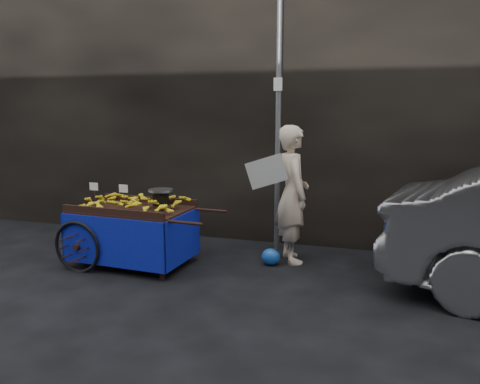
% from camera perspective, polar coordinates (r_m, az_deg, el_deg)
% --- Properties ---
extents(ground, '(80.00, 80.00, 0.00)m').
position_cam_1_polar(ground, '(5.96, -1.22, -10.10)').
color(ground, black).
rests_on(ground, ground).
extents(building_wall, '(13.50, 2.00, 5.00)m').
position_cam_1_polar(building_wall, '(8.04, 7.48, 13.14)').
color(building_wall, black).
rests_on(building_wall, ground).
extents(street_pole, '(0.12, 0.10, 4.00)m').
position_cam_1_polar(street_pole, '(6.77, 4.69, 9.62)').
color(street_pole, slate).
rests_on(street_pole, ground).
extents(banana_cart, '(2.10, 1.09, 1.12)m').
position_cam_1_polar(banana_cart, '(6.37, -13.39, -2.59)').
color(banana_cart, black).
rests_on(banana_cart, ground).
extents(vendor, '(0.96, 0.80, 1.85)m').
position_cam_1_polar(vendor, '(6.33, 6.39, -0.26)').
color(vendor, beige).
rests_on(vendor, ground).
extents(plastic_bag, '(0.25, 0.20, 0.23)m').
position_cam_1_polar(plastic_bag, '(6.30, 3.77, -7.91)').
color(plastic_bag, '#164AAA').
rests_on(plastic_bag, ground).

